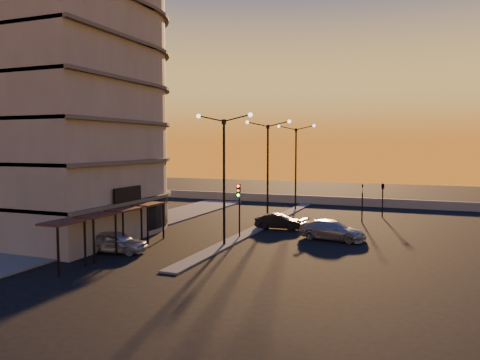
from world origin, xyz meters
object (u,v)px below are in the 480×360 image
object	(u,v)px
car_hatchback	(116,242)
car_wagon	(332,230)
traffic_light_main	(239,202)
streetlamp_mid	(268,163)
car_sedan	(279,222)

from	to	relation	value
car_hatchback	car_wagon	world-z (taller)	car_wagon
car_wagon	traffic_light_main	bearing A→B (deg)	116.03
traffic_light_main	car_wagon	xyz separation A→B (m)	(6.88, 2.11, -2.14)
streetlamp_mid	car_wagon	xyz separation A→B (m)	(6.88, -5.02, -4.85)
traffic_light_main	car_sedan	distance (m)	5.69
car_hatchback	car_wagon	distance (m)	16.07
traffic_light_main	car_wagon	size ratio (longest dim) A/B	0.83
traffic_light_main	car_sedan	size ratio (longest dim) A/B	1.07
traffic_light_main	car_sedan	xyz separation A→B (m)	(1.74, 4.94, -2.23)
car_wagon	streetlamp_mid	bearing A→B (deg)	62.89
traffic_light_main	streetlamp_mid	bearing A→B (deg)	90.00
traffic_light_main	car_hatchback	xyz separation A→B (m)	(-5.98, -7.53, -2.15)
streetlamp_mid	traffic_light_main	world-z (taller)	streetlamp_mid
streetlamp_mid	traffic_light_main	xyz separation A→B (m)	(0.00, -7.13, -2.70)
car_hatchback	car_wagon	xyz separation A→B (m)	(12.86, 9.64, 0.01)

